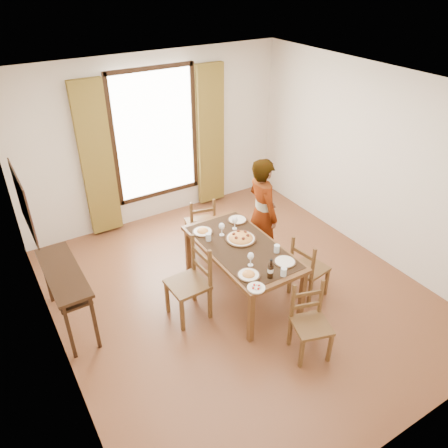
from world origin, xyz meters
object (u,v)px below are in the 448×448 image
dining_table (242,251)px  pasta_platter (241,236)px  man (262,214)px  console_table (64,279)px

dining_table → pasta_platter: bearing=62.4°
man → dining_table: bearing=129.0°
man → pasta_platter: (-0.56, -0.31, -0.01)m
man → pasta_platter: bearing=123.0°
man → pasta_platter: 0.64m
console_table → pasta_platter: pasta_platter is taller
man → pasta_platter: man is taller
man → pasta_platter: size_ratio=4.10×
console_table → man: size_ratio=0.73×
console_table → pasta_platter: size_ratio=3.00×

